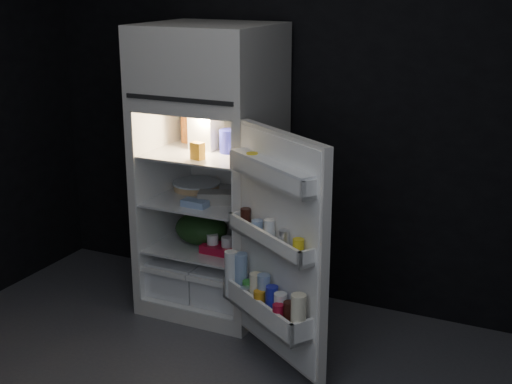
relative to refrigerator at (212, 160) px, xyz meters
The scene contains 16 objects.
wall_back 0.82m from the refrigerator, 31.90° to the left, with size 4.00×0.00×2.70m, color black.
refrigerator is the anchor object (origin of this frame).
fridge_door 0.95m from the refrigerator, 40.31° to the right, with size 0.71×0.56×1.22m.
milk_jug 0.20m from the refrigerator, behind, with size 0.16×0.16×0.24m, color white.
mayo_jar 0.20m from the refrigerator, 12.60° to the right, with size 0.12×0.12×0.14m, color #1D219F.
jam_jar 0.30m from the refrigerator, ahead, with size 0.11×0.11×0.13m, color black.
amber_bottle 0.31m from the refrigerator, 157.33° to the left, with size 0.08×0.08×0.22m, color #C96420.
small_carton 0.28m from the refrigerator, 80.47° to the right, with size 0.07×0.06×0.10m, color orange.
egg_carton 0.25m from the refrigerator, 37.17° to the right, with size 0.31×0.12×0.07m, color gray.
pie 0.28m from the refrigerator, 154.60° to the left, with size 0.29×0.29×0.04m, color tan.
flat_package 0.31m from the refrigerator, 88.61° to the right, with size 0.16×0.08×0.04m, color #7E99C3.
wrapped_pkg 0.31m from the refrigerator, 24.01° to the left, with size 0.11×0.09×0.05m, color beige.
produce_bag 0.44m from the refrigerator, 126.54° to the right, with size 0.34×0.29×0.20m, color #193815.
yogurt_tray 0.55m from the refrigerator, 49.18° to the right, with size 0.24×0.13×0.05m, color #A50E28.
small_can_red 0.52m from the refrigerator, 22.65° to the left, with size 0.07×0.07×0.09m, color #A50E28.
small_can_silver 0.55m from the refrigerator, 30.45° to the left, with size 0.06×0.06×0.09m, color silver.
Camera 1 is at (1.46, -2.40, 2.06)m, focal length 50.00 mm.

